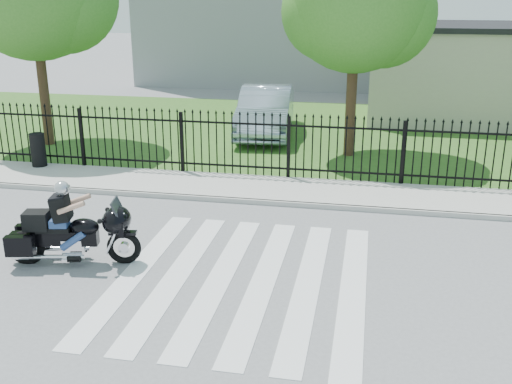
# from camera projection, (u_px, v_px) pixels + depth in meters

# --- Properties ---
(ground) EXTENTS (120.00, 120.00, 0.00)m
(ground) POSITION_uv_depth(u_px,v_px,m) (242.00, 280.00, 10.84)
(ground) COLOR slate
(ground) RESTS_ON ground
(crosswalk) EXTENTS (5.00, 5.50, 0.01)m
(crosswalk) POSITION_uv_depth(u_px,v_px,m) (241.00, 279.00, 10.84)
(crosswalk) COLOR silver
(crosswalk) RESTS_ON ground
(sidewalk) EXTENTS (40.00, 2.00, 0.12)m
(sidewalk) POSITION_uv_depth(u_px,v_px,m) (283.00, 190.00, 15.47)
(sidewalk) COLOR #ADAAA3
(sidewalk) RESTS_ON ground
(curb) EXTENTS (40.00, 0.12, 0.12)m
(curb) POSITION_uv_depth(u_px,v_px,m) (276.00, 203.00, 14.54)
(curb) COLOR #ADAAA3
(curb) RESTS_ON ground
(grass_strip) EXTENTS (40.00, 12.00, 0.02)m
(grass_strip) POSITION_uv_depth(u_px,v_px,m) (311.00, 132.00, 21.99)
(grass_strip) COLOR #2E571E
(grass_strip) RESTS_ON ground
(iron_fence) EXTENTS (26.00, 0.04, 1.80)m
(iron_fence) POSITION_uv_depth(u_px,v_px,m) (289.00, 149.00, 16.12)
(iron_fence) COLOR black
(iron_fence) RESTS_ON ground
(tree_mid) EXTENTS (4.20, 4.20, 6.78)m
(tree_mid) POSITION_uv_depth(u_px,v_px,m) (356.00, 1.00, 17.43)
(tree_mid) COLOR #382316
(tree_mid) RESTS_ON ground
(building_low) EXTENTS (10.00, 6.00, 3.50)m
(building_low) POSITION_uv_depth(u_px,v_px,m) (497.00, 75.00, 23.89)
(building_low) COLOR beige
(building_low) RESTS_ON ground
(building_low_roof) EXTENTS (10.20, 6.20, 0.20)m
(building_low_roof) POSITION_uv_depth(u_px,v_px,m) (504.00, 27.00, 23.29)
(building_low_roof) COLOR black
(building_low_roof) RESTS_ON building_low
(motorcycle_rider) EXTENTS (2.52, 1.15, 1.68)m
(motorcycle_rider) POSITION_uv_depth(u_px,v_px,m) (69.00, 230.00, 11.29)
(motorcycle_rider) COLOR black
(motorcycle_rider) RESTS_ON ground
(parked_car) EXTENTS (2.23, 5.25, 1.68)m
(parked_car) POSITION_uv_depth(u_px,v_px,m) (266.00, 111.00, 21.33)
(parked_car) COLOR #95A8BC
(parked_car) RESTS_ON grass_strip
(litter_bin) EXTENTS (0.43, 0.43, 0.96)m
(litter_bin) POSITION_uv_depth(u_px,v_px,m) (38.00, 150.00, 17.25)
(litter_bin) COLOR black
(litter_bin) RESTS_ON sidewalk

